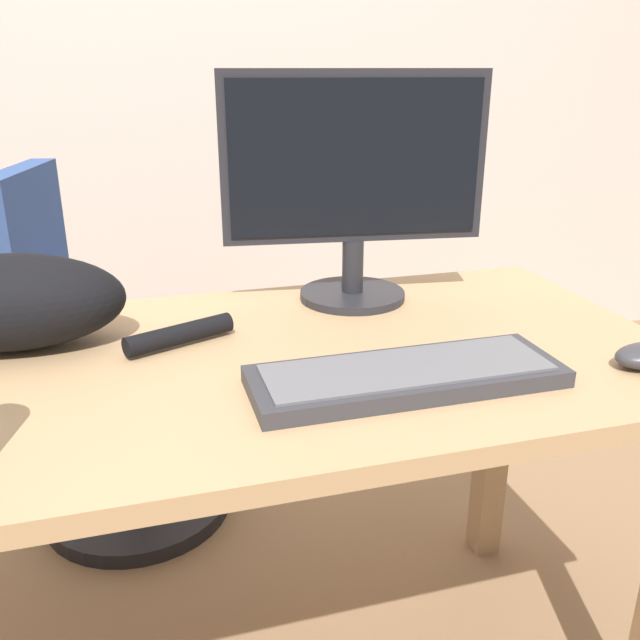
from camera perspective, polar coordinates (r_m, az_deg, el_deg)
name	(u,v)px	position (r m, az deg, el deg)	size (l,w,h in m)	color
back_wall	(155,8)	(2.49, -13.75, 24.19)	(6.00, 0.04, 2.60)	beige
desk	(248,420)	(1.09, -6.12, -8.39)	(1.36, 0.67, 0.70)	tan
office_chair	(105,378)	(1.78, -17.66, -4.70)	(0.49, 0.48, 0.91)	black
monitor	(354,180)	(1.24, 2.92, 11.73)	(0.48, 0.20, 0.42)	#232328
keyboard	(406,375)	(0.95, 7.28, -4.66)	(0.44, 0.15, 0.03)	#333338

